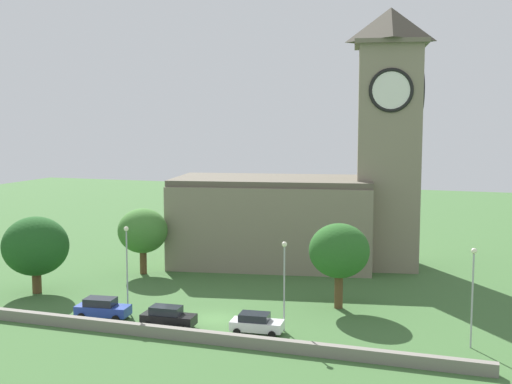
% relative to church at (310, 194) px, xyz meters
% --- Properties ---
extents(ground_plane, '(200.00, 200.00, 0.00)m').
position_rel_church_xyz_m(ground_plane, '(-2.64, -9.29, -8.63)').
color(ground_plane, '#3D6633').
extents(church, '(30.93, 16.67, 30.30)m').
position_rel_church_xyz_m(church, '(0.00, 0.00, 0.00)').
color(church, gray).
rests_on(church, ground).
extents(quay_barrier, '(46.85, 0.70, 0.94)m').
position_rel_church_xyz_m(quay_barrier, '(-2.64, -30.27, -8.16)').
color(quay_barrier, gray).
rests_on(quay_barrier, ground).
extents(car_blue, '(4.92, 2.65, 1.85)m').
position_rel_church_xyz_m(car_blue, '(-12.12, -27.28, -7.70)').
color(car_blue, '#233D9E').
rests_on(car_blue, ground).
extents(car_black, '(4.68, 2.25, 1.85)m').
position_rel_church_xyz_m(car_black, '(-5.46, -27.80, -7.70)').
color(car_black, black).
rests_on(car_black, ground).
extents(car_white, '(4.43, 2.50, 1.70)m').
position_rel_church_xyz_m(car_white, '(2.09, -26.84, -7.77)').
color(car_white, silver).
rests_on(car_white, ground).
extents(streetlamp_west_mid, '(0.44, 0.44, 7.83)m').
position_rel_church_xyz_m(streetlamp_west_mid, '(-11.27, -24.29, -3.49)').
color(streetlamp_west_mid, '#9EA0A5').
rests_on(streetlamp_west_mid, ground).
extents(streetlamp_central, '(0.44, 0.44, 7.56)m').
position_rel_church_xyz_m(streetlamp_central, '(4.09, -25.52, -3.64)').
color(streetlamp_central, '#9EA0A5').
rests_on(streetlamp_central, ground).
extents(streetlamp_east_mid, '(0.44, 0.44, 7.82)m').
position_rel_church_xyz_m(streetlamp_east_mid, '(18.87, -24.83, -3.49)').
color(streetlamp_east_mid, '#9EA0A5').
rests_on(streetlamp_east_mid, ground).
extents(tree_by_tower, '(5.62, 5.62, 7.98)m').
position_rel_church_xyz_m(tree_by_tower, '(7.05, -17.46, -3.23)').
color(tree_by_tower, brown).
rests_on(tree_by_tower, ground).
extents(tree_churchyard, '(5.63, 5.63, 7.51)m').
position_rel_church_xyz_m(tree_churchyard, '(-16.80, -10.94, -3.70)').
color(tree_churchyard, brown).
rests_on(tree_churchyard, ground).
extents(tree_riverside_west, '(6.62, 6.62, 7.81)m').
position_rel_church_xyz_m(tree_riverside_west, '(-23.06, -21.84, -3.83)').
color(tree_riverside_west, brown).
rests_on(tree_riverside_west, ground).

